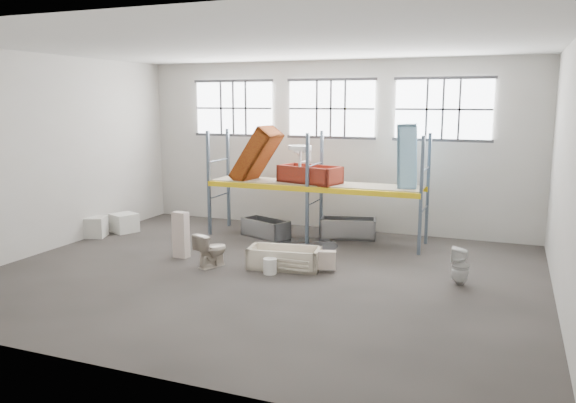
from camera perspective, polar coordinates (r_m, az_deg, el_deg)
The scene contains 34 objects.
floor at distance 12.86m, azimuth -2.48°, elevation -7.47°, with size 12.00×10.00×0.10m, color #4A4440.
ceiling at distance 12.32m, azimuth -2.67°, elevation 15.77°, with size 12.00×10.00×0.10m, color silver.
wall_back at distance 17.04m, azimuth 4.42°, elevation 5.60°, with size 12.00×0.10×5.00m, color #B7B3A9.
wall_front at distance 8.04m, azimuth -17.47°, elevation 0.07°, with size 12.00×0.10×5.00m, color #ABA89E.
wall_left at distance 15.79m, azimuth -23.10°, elevation 4.47°, with size 0.10×10.00×5.00m, color #9C9991.
wall_right at distance 11.31m, azimuth 26.67°, elevation 2.25°, with size 0.10×10.00×5.00m, color #B1ADA4.
window_left at distance 18.10m, azimuth -5.49°, elevation 9.34°, with size 2.60×0.04×1.60m, color white.
window_mid at distance 16.89m, azimuth 4.36°, elevation 9.30°, with size 2.60×0.04×1.60m, color white.
window_right at distance 16.22m, azimuth 15.35°, elevation 8.94°, with size 2.60×0.04×1.60m, color white.
rack_upright_la at distance 16.37m, azimuth -7.98°, elevation 1.83°, with size 0.08×0.08×3.00m, color slate.
rack_upright_lb at distance 17.42m, azimuth -6.04°, elevation 2.37°, with size 0.08×0.08×3.00m, color slate.
rack_upright_ma at distance 15.13m, azimuth 1.95°, elevation 1.24°, with size 0.08×0.08×3.00m, color slate.
rack_upright_mb at distance 16.25m, azimuth 3.38°, elevation 1.85°, with size 0.08×0.08×3.00m, color slate.
rack_upright_ra at distance 14.42m, azimuth 13.25°, elevation 0.53°, with size 0.08×0.08×3.00m, color slate.
rack_upright_rb at distance 15.59m, azimuth 13.91°, elevation 1.21°, with size 0.08×0.08×3.00m, color slate.
rack_beam_front at distance 15.13m, azimuth 1.95°, elevation 1.24°, with size 6.00×0.10×0.14m, color yellow.
rack_beam_back at distance 16.25m, azimuth 3.38°, elevation 1.85°, with size 6.00×0.10×0.14m, color yellow.
shelf_deck at distance 15.68m, azimuth 2.70°, elevation 1.84°, with size 5.90×1.10×0.03m, color gray.
wet_patch at distance 15.25m, azimuth 1.67°, elevation -4.44°, with size 1.80×1.80×0.00m, color black.
bathtub_beige at distance 13.18m, azimuth -0.37°, elevation -5.69°, with size 1.65×0.78×0.49m, color beige, non-canonical shape.
cistern_spare at distance 12.92m, azimuth 3.86°, elevation -5.88°, with size 0.43×0.20×0.41m, color beige.
sink_in_tub at distance 13.02m, azimuth 0.85°, elevation -6.28°, with size 0.43×0.43×0.15m, color beige.
toilet_beige at distance 13.38m, azimuth -7.72°, elevation -4.82°, with size 0.45×0.80×0.81m, color beige.
cistern_tall at distance 14.25m, azimuth -10.73°, elevation -3.31°, with size 0.37×0.24×1.14m, color beige.
toilet_white at distance 12.52m, azimuth 16.96°, elevation -6.24°, with size 0.37×0.37×0.81m, color white.
steel_tub_left at distance 16.15m, azimuth -2.27°, elevation -2.69°, with size 1.39×0.65×0.51m, color #A8ACB1, non-canonical shape.
steel_tub_right at distance 16.12m, azimuth 6.08°, elevation -2.67°, with size 1.53×0.72×0.56m, color #A1A4A9, non-canonical shape.
rust_tub_flat at distance 15.69m, azimuth 2.20°, elevation 2.74°, with size 1.73×0.81×0.49m, color maroon, non-canonical shape.
rust_tub_tilted at distance 16.10m, azimuth -3.21°, elevation 4.62°, with size 1.75×0.82×0.49m, color #87450C, non-canonical shape.
sink_on_shelf at distance 15.38m, azimuth 1.20°, elevation 3.63°, with size 0.67×0.52×0.60m, color white.
blue_tub_upright at distance 15.15m, azimuth 11.92°, elevation 4.45°, with size 1.71×0.80×0.48m, color #84BAD9, non-canonical shape.
bucket at distance 12.78m, azimuth -1.83°, elevation -6.52°, with size 0.30×0.30×0.35m, color white.
carton_near at distance 17.06m, azimuth -19.00°, elevation -2.44°, with size 0.67×0.58×0.58m, color silver.
carton_far at distance 17.43m, azimuth -16.17°, elevation -2.07°, with size 0.66×0.66×0.55m, color silver.
Camera 1 is at (5.03, -11.18, 3.84)m, focal length 35.31 mm.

